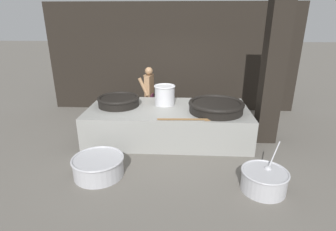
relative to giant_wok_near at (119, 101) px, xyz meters
name	(u,v)px	position (x,y,z in m)	size (l,w,h in m)	color
ground_plane	(168,137)	(1.23, -0.11, -0.92)	(60.00, 60.00, 0.00)	#666059
back_wall	(172,58)	(1.23, 2.25, 0.74)	(7.81, 0.24, 3.31)	black
support_pillar	(272,73)	(3.62, -0.09, 0.74)	(0.45, 0.45, 3.31)	black
hearth_platform	(168,123)	(1.23, -0.11, -0.52)	(3.88, 1.80, 0.79)	gray
giant_wok_near	(119,101)	(0.00, 0.00, 0.00)	(1.04, 1.04, 0.24)	black
giant_wok_far	(216,106)	(2.36, -0.33, 0.01)	(1.28, 1.28, 0.25)	black
stock_pot	(165,95)	(1.14, 0.16, 0.13)	(0.53, 0.53, 0.49)	silver
stirring_paddle	(186,119)	(1.67, -0.91, -0.11)	(1.13, 0.12, 0.04)	brown
cook	(149,92)	(0.62, 1.13, -0.07)	(0.41, 0.60, 1.56)	#9E7551
prep_bowl_vegetables	(264,179)	(3.02, -2.18, -0.71)	(0.80, 0.93, 0.71)	#B7B7BC
prep_bowl_meat	(98,165)	(0.01, -1.88, -0.71)	(0.98, 0.98, 0.38)	#B7B7BC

